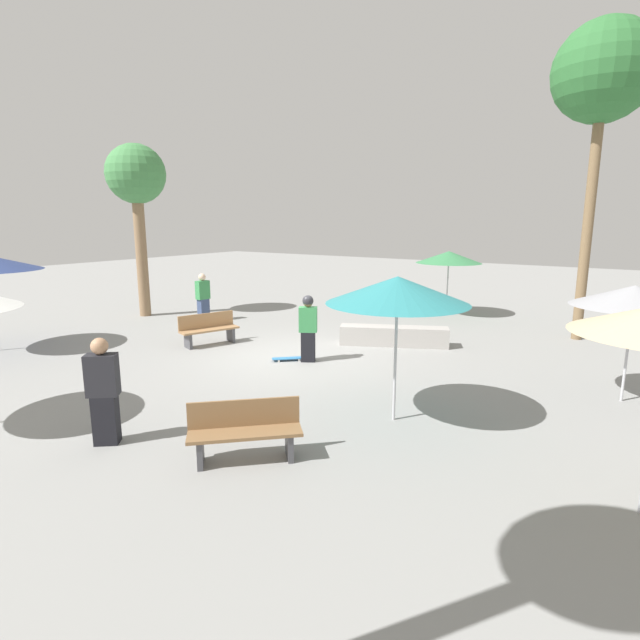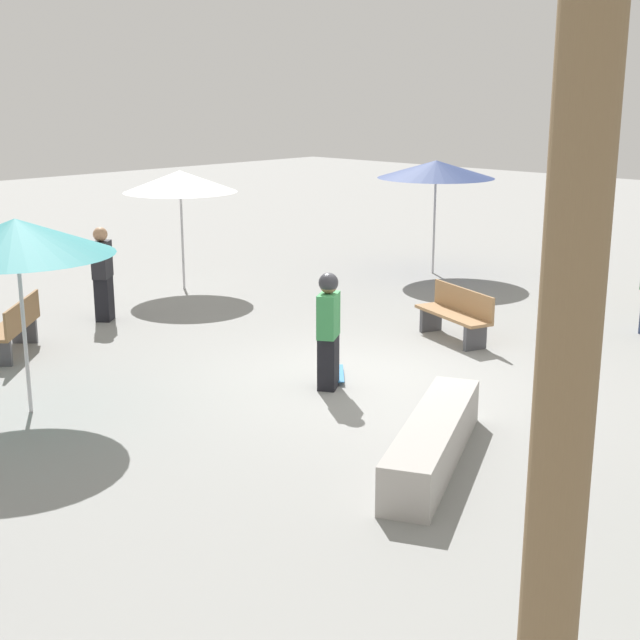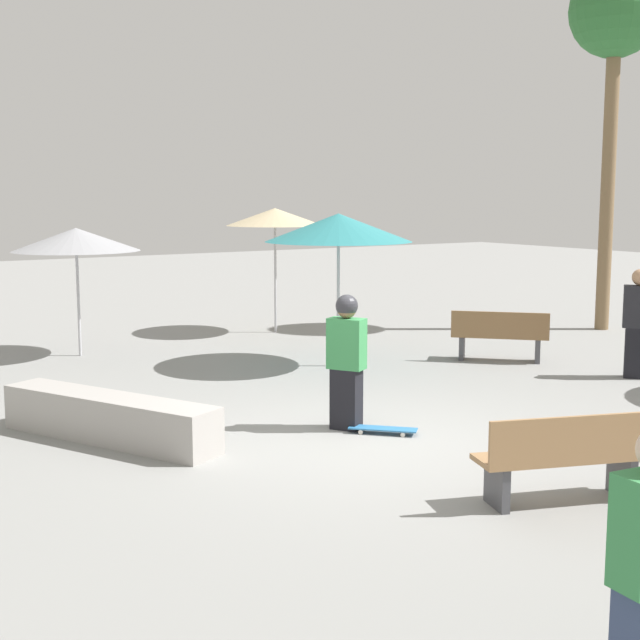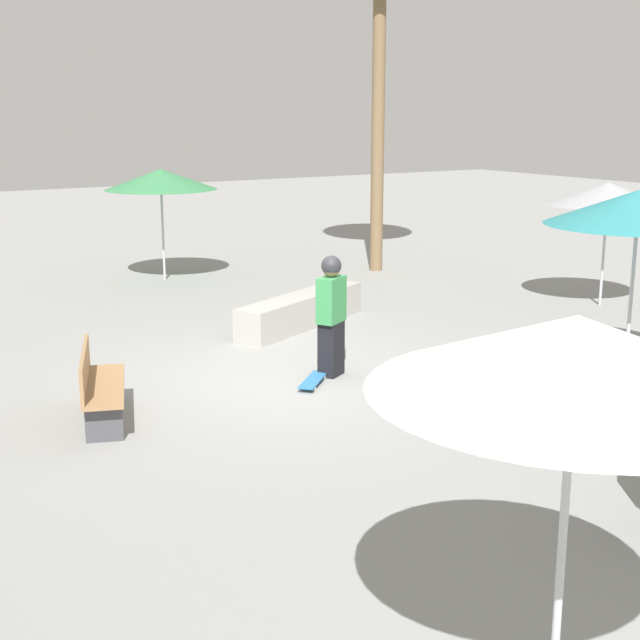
# 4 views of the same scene
# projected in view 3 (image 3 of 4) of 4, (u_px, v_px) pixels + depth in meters

# --- Properties ---
(ground_plane) EXTENTS (60.00, 60.00, 0.00)m
(ground_plane) POSITION_uv_depth(u_px,v_px,m) (367.00, 441.00, 10.11)
(ground_plane) COLOR gray
(skater_main) EXTENTS (0.49, 0.42, 1.62)m
(skater_main) POSITION_uv_depth(u_px,v_px,m) (347.00, 357.00, 10.53)
(skater_main) COLOR black
(skater_main) RESTS_ON ground_plane
(skateboard) EXTENTS (0.72, 0.70, 0.07)m
(skateboard) POSITION_uv_depth(u_px,v_px,m) (383.00, 429.00, 10.42)
(skateboard) COLOR teal
(skateboard) RESTS_ON ground_plane
(concrete_ledge) EXTENTS (2.86, 1.71, 0.52)m
(concrete_ledge) POSITION_uv_depth(u_px,v_px,m) (109.00, 418.00, 10.10)
(concrete_ledge) COLOR #A8A39E
(concrete_ledge) RESTS_ON ground_plane
(bench_near) EXTENTS (1.45, 1.43, 0.85)m
(bench_near) POSITION_uv_depth(u_px,v_px,m) (500.00, 336.00, 14.87)
(bench_near) COLOR #47474C
(bench_near) RESTS_ON ground_plane
(bench_far) EXTENTS (0.95, 1.65, 0.85)m
(bench_far) POSITION_uv_depth(u_px,v_px,m) (565.00, 458.00, 8.02)
(bench_far) COLOR #47474C
(bench_far) RESTS_ON ground_plane
(shade_umbrella_tan) EXTENTS (1.95, 1.95, 2.50)m
(shade_umbrella_tan) POSITION_uv_depth(u_px,v_px,m) (275.00, 217.00, 17.70)
(shade_umbrella_tan) COLOR #B7B7BC
(shade_umbrella_tan) RESTS_ON ground_plane
(shade_umbrella_grey) EXTENTS (2.16, 2.16, 2.21)m
(shade_umbrella_grey) POSITION_uv_depth(u_px,v_px,m) (76.00, 240.00, 15.14)
(shade_umbrella_grey) COLOR #B7B7BC
(shade_umbrella_grey) RESTS_ON ground_plane
(shade_umbrella_teal) EXTENTS (2.37, 2.37, 2.47)m
(shade_umbrella_teal) POSITION_uv_depth(u_px,v_px,m) (338.00, 228.00, 14.20)
(shade_umbrella_teal) COLOR #B7B7BC
(shade_umbrella_teal) RESTS_ON ground_plane
(palm_tree_center_right) EXTENTS (1.82, 1.82, 7.26)m
(palm_tree_center_right) POSITION_uv_depth(u_px,v_px,m) (615.00, 24.00, 17.57)
(palm_tree_center_right) COLOR brown
(palm_tree_center_right) RESTS_ON ground_plane
(bystander_far) EXTENTS (0.51, 0.48, 1.67)m
(bystander_far) POSITION_uv_depth(u_px,v_px,m) (638.00, 324.00, 13.48)
(bystander_far) COLOR black
(bystander_far) RESTS_ON ground_plane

